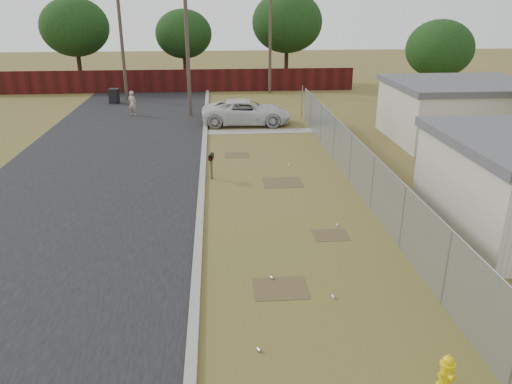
{
  "coord_description": "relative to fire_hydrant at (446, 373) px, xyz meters",
  "views": [
    {
      "loc": [
        -2.33,
        -16.14,
        7.05
      ],
      "look_at": [
        -1.1,
        -0.82,
        1.1
      ],
      "focal_mm": 35.0,
      "sensor_mm": 36.0,
      "label": 1
    }
  ],
  "objects": [
    {
      "name": "ground",
      "position": [
        -1.91,
        8.82,
        -0.37
      ],
      "size": [
        120.0,
        120.0,
        0.0
      ],
      "primitive_type": "plane",
      "color": "brown",
      "rests_on": "ground"
    },
    {
      "name": "street",
      "position": [
        -8.67,
        16.87,
        -0.36
      ],
      "size": [
        15.1,
        60.0,
        0.12
      ],
      "color": "black",
      "rests_on": "ground"
    },
    {
      "name": "chainlink_fence",
      "position": [
        1.21,
        9.84,
        0.42
      ],
      "size": [
        0.1,
        27.06,
        2.02
      ],
      "color": "gray",
      "rests_on": "ground"
    },
    {
      "name": "privacy_fence",
      "position": [
        -7.91,
        33.82,
        0.53
      ],
      "size": [
        30.0,
        0.12,
        1.8
      ],
      "primitive_type": "cube",
      "color": "#400D0F",
      "rests_on": "ground"
    },
    {
      "name": "utility_poles",
      "position": [
        -5.58,
        29.49,
        4.32
      ],
      "size": [
        12.6,
        8.24,
        9.0
      ],
      "color": "#4E3E34",
      "rests_on": "ground"
    },
    {
      "name": "houses",
      "position": [
        7.79,
        11.95,
        1.19
      ],
      "size": [
        9.3,
        17.24,
        3.1
      ],
      "color": "silver",
      "rests_on": "ground"
    },
    {
      "name": "horizon_trees",
      "position": [
        -1.07,
        32.38,
        4.25
      ],
      "size": [
        33.32,
        31.94,
        7.78
      ],
      "color": "#301F15",
      "rests_on": "ground"
    },
    {
      "name": "fire_hydrant",
      "position": [
        0.0,
        0.0,
        0.0
      ],
      "size": [
        0.41,
        0.41,
        0.8
      ],
      "color": "yellow",
      "rests_on": "ground"
    },
    {
      "name": "mailbox",
      "position": [
        -4.51,
        12.51,
        0.5
      ],
      "size": [
        0.23,
        0.48,
        1.11
      ],
      "color": "brown",
      "rests_on": "ground"
    },
    {
      "name": "pickup_truck",
      "position": [
        -2.43,
        22.23,
        0.36
      ],
      "size": [
        5.41,
        2.67,
        1.48
      ],
      "primitive_type": "imported",
      "rotation": [
        0.0,
        0.0,
        1.53
      ],
      "color": "silver",
      "rests_on": "ground"
    },
    {
      "name": "pedestrian",
      "position": [
        -9.62,
        25.22,
        0.42
      ],
      "size": [
        0.69,
        0.59,
        1.59
      ],
      "primitive_type": "imported",
      "rotation": [
        0.0,
        0.0,
        2.71
      ],
      "color": "tan",
      "rests_on": "ground"
    },
    {
      "name": "trash_bin",
      "position": [
        -11.58,
        29.48,
        0.17
      ],
      "size": [
        0.77,
        0.84,
        1.06
      ],
      "color": "black",
      "rests_on": "ground"
    },
    {
      "name": "scattered_litter",
      "position": [
        -1.83,
        6.08,
        -0.33
      ],
      "size": [
        3.23,
        12.69,
        0.07
      ],
      "color": "beige",
      "rests_on": "ground"
    }
  ]
}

